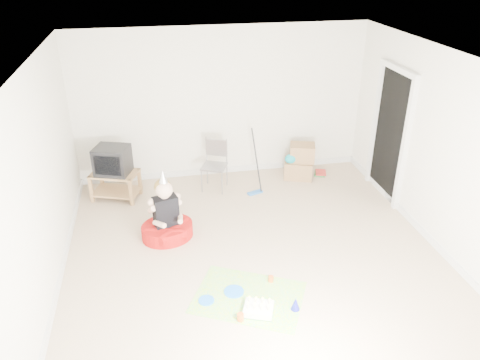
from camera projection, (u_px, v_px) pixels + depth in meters
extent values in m
plane|color=#C4AB8D|center=(253.00, 251.00, 6.38)|extent=(5.00, 5.00, 0.00)
cube|color=black|center=(390.00, 136.00, 7.39)|extent=(0.02, 0.90, 2.05)
cube|color=#A4794A|center=(114.00, 174.00, 7.51)|extent=(0.84, 0.68, 0.03)
cube|color=#A4794A|center=(117.00, 191.00, 7.66)|extent=(0.84, 0.68, 0.03)
cube|color=#A4794A|center=(91.00, 189.00, 7.48)|extent=(0.06, 0.06, 0.46)
cube|color=#A4794A|center=(131.00, 193.00, 7.38)|extent=(0.06, 0.06, 0.46)
cube|color=#A4794A|center=(102.00, 178.00, 7.83)|extent=(0.06, 0.06, 0.46)
cube|color=#A4794A|center=(140.00, 181.00, 7.73)|extent=(0.06, 0.06, 0.46)
cube|color=black|center=(112.00, 160.00, 7.40)|extent=(0.63, 0.57, 0.45)
cube|color=gray|center=(214.00, 167.00, 7.80)|extent=(0.51, 0.50, 0.03)
cylinder|color=gray|center=(204.00, 165.00, 7.83)|extent=(0.02, 0.02, 0.86)
cylinder|color=gray|center=(224.00, 167.00, 7.76)|extent=(0.02, 0.02, 0.86)
cube|color=olive|center=(298.00, 169.00, 8.31)|extent=(0.58, 0.51, 0.32)
cube|color=olive|center=(302.00, 153.00, 8.19)|extent=(0.50, 0.45, 0.30)
ellipsoid|color=#0D8899|center=(291.00, 159.00, 8.12)|extent=(0.21, 0.15, 0.17)
cube|color=blue|center=(255.00, 193.00, 7.84)|extent=(0.28, 0.17, 0.03)
cylinder|color=black|center=(256.00, 164.00, 7.60)|extent=(0.14, 0.34, 1.03)
cube|color=#236A2D|center=(321.00, 174.00, 8.48)|extent=(0.27, 0.30, 0.03)
cube|color=red|center=(321.00, 172.00, 8.47)|extent=(0.25, 0.28, 0.03)
cylinder|color=#B21310|center=(167.00, 231.00, 6.65)|extent=(0.91, 0.91, 0.20)
cube|color=black|center=(166.00, 211.00, 6.50)|extent=(0.37, 0.27, 0.45)
sphere|color=#DFB094|center=(164.00, 190.00, 6.35)|extent=(0.29, 0.29, 0.23)
cone|color=silver|center=(163.00, 176.00, 6.25)|extent=(0.12, 0.12, 0.18)
cube|color=#E73095|center=(249.00, 297.00, 5.55)|extent=(1.53, 1.38, 0.01)
cube|color=white|center=(259.00, 309.00, 5.30)|extent=(0.40, 0.36, 0.09)
cube|color=#45C165|center=(259.00, 312.00, 5.32)|extent=(0.40, 0.36, 0.01)
cylinder|color=beige|center=(248.00, 306.00, 5.24)|extent=(0.01, 0.01, 0.07)
cylinder|color=beige|center=(255.00, 307.00, 5.23)|extent=(0.01, 0.01, 0.07)
cylinder|color=beige|center=(262.00, 308.00, 5.22)|extent=(0.01, 0.01, 0.07)
cylinder|color=beige|center=(268.00, 308.00, 5.20)|extent=(0.01, 0.01, 0.07)
cylinder|color=beige|center=(249.00, 300.00, 5.33)|extent=(0.01, 0.01, 0.07)
cylinder|color=beige|center=(256.00, 301.00, 5.32)|extent=(0.01, 0.01, 0.07)
cylinder|color=beige|center=(263.00, 301.00, 5.31)|extent=(0.01, 0.01, 0.07)
cylinder|color=beige|center=(269.00, 302.00, 5.30)|extent=(0.01, 0.01, 0.07)
cylinder|color=blue|center=(234.00, 291.00, 5.63)|extent=(0.34, 0.34, 0.01)
cylinder|color=blue|center=(206.00, 300.00, 5.49)|extent=(0.21, 0.21, 0.01)
cylinder|color=#D45517|center=(271.00, 279.00, 5.79)|extent=(0.08, 0.08, 0.07)
cylinder|color=#D45517|center=(240.00, 317.00, 5.19)|extent=(0.08, 0.08, 0.09)
cone|color=#1C1FC5|center=(296.00, 304.00, 5.33)|extent=(0.15, 0.15, 0.16)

